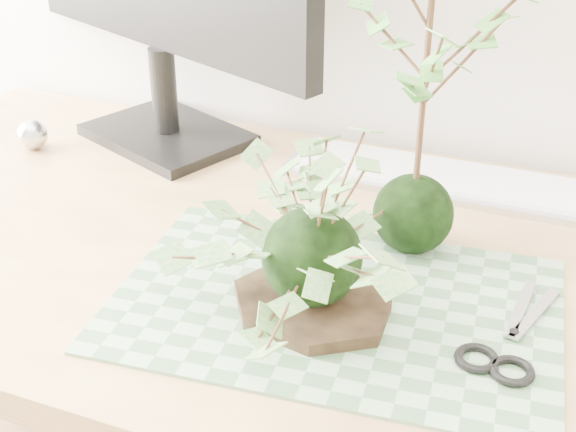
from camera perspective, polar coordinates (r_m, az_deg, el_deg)
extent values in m
cube|color=tan|center=(0.99, 5.63, -4.44)|extent=(1.60, 0.70, 0.04)
cube|color=tan|center=(1.71, -16.37, -4.50)|extent=(0.06, 0.06, 0.70)
cube|color=#466E47|center=(0.90, 3.36, -6.27)|extent=(0.52, 0.37, 0.00)
cylinder|color=black|center=(0.89, 1.65, -6.31)|extent=(0.22, 0.22, 0.01)
sphere|color=black|center=(0.85, 1.71, -2.93)|extent=(0.11, 0.11, 0.11)
sphere|color=black|center=(0.99, 8.88, 0.16)|extent=(0.10, 0.10, 0.10)
cylinder|color=#422918|center=(0.93, 9.55, 7.88)|extent=(0.01, 0.01, 0.24)
cube|color=#AFAFB4|center=(1.19, 10.34, 2.63)|extent=(0.44, 0.13, 0.01)
cube|color=white|center=(1.18, 10.38, 3.00)|extent=(0.41, 0.11, 0.01)
cube|color=black|center=(1.32, -8.57, 5.73)|extent=(0.30, 0.26, 0.02)
cylinder|color=black|center=(1.29, -8.82, 8.84)|extent=(0.04, 0.04, 0.14)
sphere|color=silver|center=(1.33, -17.72, 5.54)|extent=(0.05, 0.05, 0.05)
cube|color=#989899|center=(0.92, 15.54, -6.38)|extent=(0.02, 0.11, 0.00)
cube|color=#989899|center=(0.92, 16.53, -6.56)|extent=(0.04, 0.11, 0.00)
torus|color=black|center=(0.84, 13.82, -10.08)|extent=(0.05, 0.05, 0.01)
torus|color=black|center=(0.83, 16.31, -10.56)|extent=(0.05, 0.05, 0.01)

